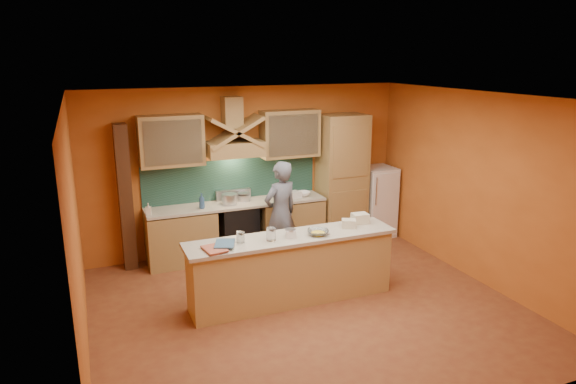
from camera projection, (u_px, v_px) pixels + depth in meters
name	position (u px, v px, depth m)	size (l,w,h in m)	color
floor	(307.00, 308.00, 6.89)	(5.50, 5.00, 0.01)	brown
ceiling	(309.00, 97.00, 6.16)	(5.50, 5.00, 0.01)	white
wall_back	(248.00, 169.00, 8.76)	(5.50, 0.02, 2.80)	#C16525
wall_front	(431.00, 289.00, 4.29)	(5.50, 0.02, 2.80)	#C16525
wall_left	(76.00, 236.00, 5.53)	(0.02, 5.00, 2.80)	#C16525
wall_right	(479.00, 188.00, 7.53)	(0.02, 5.00, 2.80)	#C16525
base_cabinet_left	(181.00, 238.00, 8.29)	(1.10, 0.60, 0.86)	#A4814B
base_cabinet_right	(290.00, 224.00, 8.98)	(1.10, 0.60, 0.86)	#A4814B
counter_top	(237.00, 204.00, 8.52)	(3.00, 0.62, 0.04)	#BFB5A1
stove	(238.00, 229.00, 8.63)	(0.60, 0.58, 0.90)	black
backsplash	(232.00, 180.00, 8.68)	(3.00, 0.03, 0.70)	#1C3E36
range_hood	(235.00, 149.00, 8.32)	(0.92, 0.50, 0.24)	#A4814B
hood_chimney	(232.00, 112.00, 8.26)	(0.30, 0.30, 0.50)	#A4814B
upper_cabinet_left	(171.00, 141.00, 7.98)	(1.00, 0.35, 0.80)	#A4814B
upper_cabinet_right	(290.00, 134.00, 8.71)	(1.00, 0.35, 0.80)	#A4814B
pantry_column	(342.00, 179.00, 9.16)	(0.80, 0.60, 2.30)	#A4814B
fridge	(377.00, 201.00, 9.56)	(0.58, 0.60, 1.30)	white
trim_column_left	(125.00, 198.00, 7.95)	(0.20, 0.30, 2.30)	#472816
island_body	(292.00, 271.00, 7.01)	(2.80, 0.55, 0.88)	tan
island_top	(292.00, 238.00, 6.88)	(2.90, 0.62, 0.05)	#BFB5A1
person	(281.00, 214.00, 8.16)	(0.62, 0.41, 1.70)	slate
pot_large	(229.00, 200.00, 8.43)	(0.26, 0.26, 0.18)	silver
pot_small	(243.00, 198.00, 8.61)	(0.22, 0.22, 0.13)	silver
soap_bottle_a	(148.00, 209.00, 7.83)	(0.08, 0.09, 0.19)	silver
soap_bottle_b	(202.00, 201.00, 8.17)	(0.10, 0.10, 0.25)	#2E507E
bowl_back	(303.00, 194.00, 8.90)	(0.25, 0.25, 0.08)	white
dish_rack	(292.00, 195.00, 8.81)	(0.27, 0.21, 0.10)	white
book_lower	(205.00, 251.00, 6.30)	(0.25, 0.34, 0.03)	#B2573F
book_upper	(215.00, 244.00, 6.49)	(0.25, 0.33, 0.03)	#395E7F
jar_large	(271.00, 234.00, 6.69)	(0.13, 0.13, 0.17)	silver
jar_small	(240.00, 237.00, 6.62)	(0.11, 0.11, 0.14)	silver
kitchen_scale	(290.00, 234.00, 6.80)	(0.13, 0.13, 0.11)	white
mixing_bowl	(318.00, 232.00, 6.91)	(0.29, 0.29, 0.07)	silver
cloth	(319.00, 232.00, 6.99)	(0.25, 0.19, 0.02)	#C4ACA1
grocery_bag_a	(360.00, 218.00, 7.38)	(0.22, 0.18, 0.14)	beige
grocery_bag_b	(349.00, 224.00, 7.19)	(0.19, 0.15, 0.12)	beige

